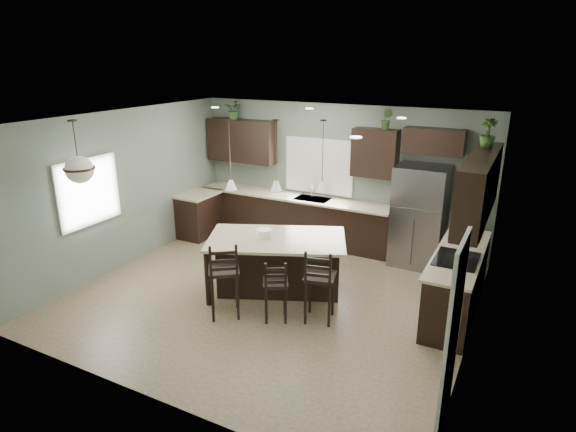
# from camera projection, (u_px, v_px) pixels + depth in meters

# --- Properties ---
(ground) EXTENTS (6.00, 6.00, 0.00)m
(ground) POSITION_uv_depth(u_px,v_px,m) (271.00, 295.00, 7.75)
(ground) COLOR #9E8466
(ground) RESTS_ON ground
(pantry_door) EXTENTS (0.04, 0.82, 2.04)m
(pantry_door) POSITION_uv_depth(u_px,v_px,m) (452.00, 334.00, 4.83)
(pantry_door) COLOR white
(pantry_door) RESTS_ON ground
(window_back) EXTENTS (1.35, 0.02, 1.00)m
(window_back) POSITION_uv_depth(u_px,v_px,m) (319.00, 166.00, 9.74)
(window_back) COLOR white
(window_back) RESTS_ON room_shell
(window_left) EXTENTS (0.02, 1.10, 1.00)m
(window_left) POSITION_uv_depth(u_px,v_px,m) (88.00, 192.00, 7.89)
(window_left) COLOR white
(window_left) RESTS_ON room_shell
(left_return_cabs) EXTENTS (0.60, 0.90, 0.90)m
(left_return_cabs) POSITION_uv_depth(u_px,v_px,m) (199.00, 215.00, 10.22)
(left_return_cabs) COLOR black
(left_return_cabs) RESTS_ON ground
(left_return_countertop) EXTENTS (0.66, 0.96, 0.04)m
(left_return_countertop) POSITION_uv_depth(u_px,v_px,m) (199.00, 194.00, 10.06)
(left_return_countertop) COLOR beige
(left_return_countertop) RESTS_ON left_return_cabs
(back_lower_cabs) EXTENTS (4.20, 0.60, 0.90)m
(back_lower_cabs) POSITION_uv_depth(u_px,v_px,m) (293.00, 218.00, 10.05)
(back_lower_cabs) COLOR black
(back_lower_cabs) RESTS_ON ground
(back_countertop) EXTENTS (4.20, 0.66, 0.04)m
(back_countertop) POSITION_uv_depth(u_px,v_px,m) (292.00, 197.00, 9.88)
(back_countertop) COLOR beige
(back_countertop) RESTS_ON back_lower_cabs
(sink_inset) EXTENTS (0.70, 0.45, 0.01)m
(sink_inset) POSITION_uv_depth(u_px,v_px,m) (312.00, 199.00, 9.68)
(sink_inset) COLOR gray
(sink_inset) RESTS_ON back_countertop
(faucet) EXTENTS (0.02, 0.02, 0.28)m
(faucet) POSITION_uv_depth(u_px,v_px,m) (312.00, 192.00, 9.61)
(faucet) COLOR silver
(faucet) RESTS_ON back_countertop
(back_upper_left) EXTENTS (1.55, 0.34, 0.90)m
(back_upper_left) POSITION_uv_depth(u_px,v_px,m) (241.00, 141.00, 10.25)
(back_upper_left) COLOR black
(back_upper_left) RESTS_ON room_shell
(back_upper_right) EXTENTS (0.85, 0.34, 0.90)m
(back_upper_right) POSITION_uv_depth(u_px,v_px,m) (375.00, 153.00, 8.96)
(back_upper_right) COLOR black
(back_upper_right) RESTS_ON room_shell
(fridge_header) EXTENTS (1.05, 0.34, 0.45)m
(fridge_header) POSITION_uv_depth(u_px,v_px,m) (434.00, 141.00, 8.40)
(fridge_header) COLOR black
(fridge_header) RESTS_ON room_shell
(right_lower_cabs) EXTENTS (0.60, 2.35, 0.90)m
(right_lower_cabs) POSITION_uv_depth(u_px,v_px,m) (457.00, 283.00, 7.17)
(right_lower_cabs) COLOR black
(right_lower_cabs) RESTS_ON ground
(right_countertop) EXTENTS (0.66, 2.35, 0.04)m
(right_countertop) POSITION_uv_depth(u_px,v_px,m) (459.00, 254.00, 7.03)
(right_countertop) COLOR beige
(right_countertop) RESTS_ON right_lower_cabs
(cooktop) EXTENTS (0.58, 0.75, 0.02)m
(cooktop) POSITION_uv_depth(u_px,v_px,m) (456.00, 259.00, 6.79)
(cooktop) COLOR black
(cooktop) RESTS_ON right_countertop
(wall_oven_front) EXTENTS (0.01, 0.72, 0.60)m
(wall_oven_front) POSITION_uv_depth(u_px,v_px,m) (433.00, 286.00, 7.07)
(wall_oven_front) COLOR gray
(wall_oven_front) RESTS_ON right_lower_cabs
(right_upper_cabs) EXTENTS (0.34, 2.35, 0.90)m
(right_upper_cabs) POSITION_uv_depth(u_px,v_px,m) (479.00, 187.00, 6.64)
(right_upper_cabs) COLOR black
(right_upper_cabs) RESTS_ON room_shell
(microwave) EXTENTS (0.40, 0.75, 0.40)m
(microwave) POSITION_uv_depth(u_px,v_px,m) (469.00, 220.00, 6.55)
(microwave) COLOR gray
(microwave) RESTS_ON right_upper_cabs
(refrigerator) EXTENTS (0.90, 0.74, 1.85)m
(refrigerator) POSITION_uv_depth(u_px,v_px,m) (419.00, 216.00, 8.66)
(refrigerator) COLOR gray
(refrigerator) RESTS_ON ground
(kitchen_island) EXTENTS (2.47, 1.99, 0.92)m
(kitchen_island) POSITION_uv_depth(u_px,v_px,m) (277.00, 265.00, 7.78)
(kitchen_island) COLOR black
(kitchen_island) RESTS_ON ground
(serving_dish) EXTENTS (0.24, 0.24, 0.14)m
(serving_dish) POSITION_uv_depth(u_px,v_px,m) (264.00, 234.00, 7.62)
(serving_dish) COLOR white
(serving_dish) RESTS_ON kitchen_island
(bar_stool_left) EXTENTS (0.62, 0.62, 1.19)m
(bar_stool_left) POSITION_uv_depth(u_px,v_px,m) (224.00, 278.00, 7.00)
(bar_stool_left) COLOR black
(bar_stool_left) RESTS_ON ground
(bar_stool_center) EXTENTS (0.49, 0.49, 0.96)m
(bar_stool_center) POSITION_uv_depth(u_px,v_px,m) (276.00, 289.00, 6.91)
(bar_stool_center) COLOR black
(bar_stool_center) RESTS_ON ground
(bar_stool_right) EXTENTS (0.51, 0.51, 1.14)m
(bar_stool_right) POSITION_uv_depth(u_px,v_px,m) (320.00, 284.00, 6.87)
(bar_stool_right) COLOR black
(bar_stool_right) RESTS_ON ground
(pendant_left) EXTENTS (0.17, 0.17, 1.10)m
(pendant_left) POSITION_uv_depth(u_px,v_px,m) (230.00, 155.00, 7.26)
(pendant_left) COLOR white
(pendant_left) RESTS_ON room_shell
(pendant_center) EXTENTS (0.17, 0.17, 1.10)m
(pendant_center) POSITION_uv_depth(u_px,v_px,m) (276.00, 156.00, 7.21)
(pendant_center) COLOR white
(pendant_center) RESTS_ON room_shell
(pendant_right) EXTENTS (0.17, 0.17, 1.10)m
(pendant_right) POSITION_uv_depth(u_px,v_px,m) (323.00, 156.00, 7.16)
(pendant_right) COLOR white
(pendant_right) RESTS_ON room_shell
(chandelier) EXTENTS (0.46, 0.46, 0.96)m
(chandelier) POSITION_uv_depth(u_px,v_px,m) (77.00, 152.00, 7.12)
(chandelier) COLOR beige
(chandelier) RESTS_ON room_shell
(plant_back_left) EXTENTS (0.37, 0.33, 0.40)m
(plant_back_left) POSITION_uv_depth(u_px,v_px,m) (234.00, 110.00, 10.07)
(plant_back_left) COLOR #2D5525
(plant_back_left) RESTS_ON back_upper_left
(plant_back_right) EXTENTS (0.22, 0.19, 0.38)m
(plant_back_right) POSITION_uv_depth(u_px,v_px,m) (387.00, 119.00, 8.65)
(plant_back_right) COLOR #375926
(plant_back_right) RESTS_ON back_upper_right
(plant_right_wall) EXTENTS (0.27, 0.27, 0.41)m
(plant_right_wall) POSITION_uv_depth(u_px,v_px,m) (488.00, 133.00, 6.97)
(plant_right_wall) COLOR #324C21
(plant_right_wall) RESTS_ON right_upper_cabs
(room_shell) EXTENTS (6.00, 6.00, 6.00)m
(room_shell) POSITION_uv_depth(u_px,v_px,m) (270.00, 194.00, 7.22)
(room_shell) COLOR slate
(room_shell) RESTS_ON ground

